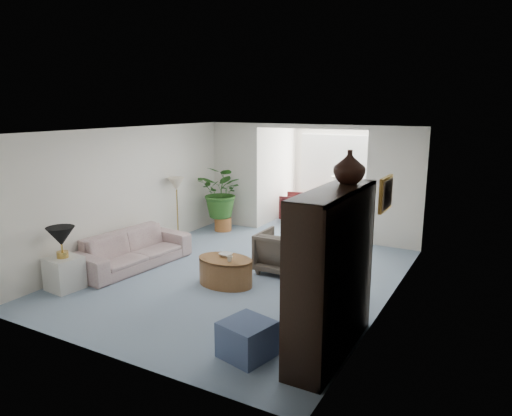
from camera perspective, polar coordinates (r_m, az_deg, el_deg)
The scene contains 26 objects.
floor at distance 8.17m, azimuth -2.06°, elevation -8.36°, with size 6.00×6.00×0.00m, color #869CB1.
sunroom_floor at distance 11.71m, azimuth 8.32°, elevation -2.02°, with size 2.60×2.60×0.00m, color #869CB1.
back_pier_left at distance 11.31m, azimuth -2.55°, elevation 4.04°, with size 1.20×0.12×2.50m, color silver.
back_pier_right at distance 9.89m, azimuth 16.60°, elevation 2.32°, with size 1.20×0.12×2.50m, color silver.
back_header at distance 10.33m, azimuth 6.55°, elevation 9.87°, with size 2.60×0.12×0.10m, color silver.
window_pane at distance 12.45m, azimuth 10.29°, elevation 5.33°, with size 2.20×0.02×1.50m, color white.
window_blinds at distance 12.43m, azimuth 10.25°, elevation 5.32°, with size 2.20×0.02×1.50m, color white.
framed_picture at distance 6.71m, azimuth 15.68°, elevation 1.68°, with size 0.04×0.50×0.40m, color beige.
sofa at distance 8.85m, azimuth -14.77°, elevation -4.92°, with size 2.20×0.86×0.64m, color beige.
end_table at distance 8.15m, azimuth -22.36°, elevation -7.39°, with size 0.48×0.48×0.53m, color silver.
table_lamp at distance 7.97m, azimuth -22.73°, elevation -3.21°, with size 0.44×0.44×0.30m, color black.
floor_lamp at distance 10.14m, azimuth -9.71°, elevation 2.90°, with size 0.36×0.36×0.28m, color beige.
coffee_table at distance 7.77m, azimuth -3.76°, elevation -7.73°, with size 0.95×0.95×0.45m, color brown.
coffee_bowl at distance 7.79m, azimuth -3.70°, elevation -5.71°, with size 0.21×0.21×0.05m, color silver.
coffee_cup at distance 7.52m, azimuth -3.23°, elevation -6.21°, with size 0.10×0.10×0.09m, color beige.
wingback_chair at distance 8.29m, azimuth 3.18°, elevation -5.36°, with size 0.78×0.81×0.73m, color #574F45.
side_table_dark at distance 8.32m, azimuth 8.45°, elevation -5.88°, with size 0.51×0.41×0.61m, color black.
entertainment_cabinet at distance 5.55m, azimuth 9.21°, elevation -7.86°, with size 0.47×1.78×1.98m, color black.
cabinet_urn at distance 5.73m, azimuth 11.33°, elevation 4.97°, with size 0.39×0.39×0.40m, color black.
ottoman at distance 5.69m, azimuth -1.11°, elevation -15.71°, with size 0.54×0.54×0.43m, color slate.
plant_pot at distance 11.05m, azimuth -4.05°, elevation -1.95°, with size 0.40×0.40×0.32m, color #A96331.
house_plant at distance 10.88m, azimuth -4.11°, elevation 1.97°, with size 1.09×0.95×1.22m, color #2C6121.
sunroom_chair_blue at distance 11.46m, azimuth 11.90°, elevation -0.49°, with size 0.83×0.85×0.77m, color slate.
sunroom_chair_maroon at distance 11.98m, azimuth 5.03°, elevation 0.11°, with size 0.75×0.77×0.70m, color #521C1C.
sunroom_table at distance 12.40m, azimuth 9.61°, elevation 0.16°, with size 0.49×0.38×0.60m, color brown.
shelf_clutter at distance 5.40m, azimuth 8.67°, elevation -3.95°, with size 0.30×1.18×0.61m.
Camera 1 is at (3.95, -6.54, 2.90)m, focal length 32.75 mm.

